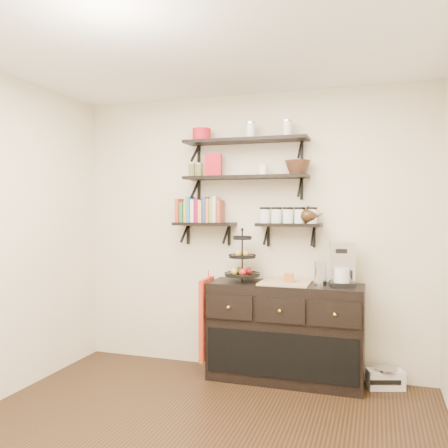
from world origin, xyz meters
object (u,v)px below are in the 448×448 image
Objects in this scene: sideboard at (285,332)px; fruit_stand at (243,264)px; coffee_maker at (342,265)px; radio at (385,378)px.

sideboard is 0.74m from fruit_stand.
coffee_maker is 1.07m from radio.
coffee_maker reaches higher than radio.
coffee_maker is 1.15× the size of radio.
sideboard is 3.56× the size of coffee_maker.
fruit_stand is at bearing 179.53° from sideboard.
coffee_maker is (0.51, 0.03, 0.63)m from sideboard.
coffee_maker is at bearing 1.47° from fruit_stand.
sideboard is 0.95m from radio.
fruit_stand is 1.41× the size of radio.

